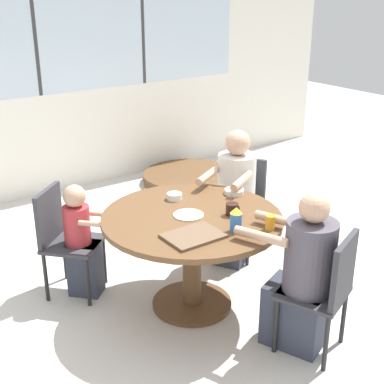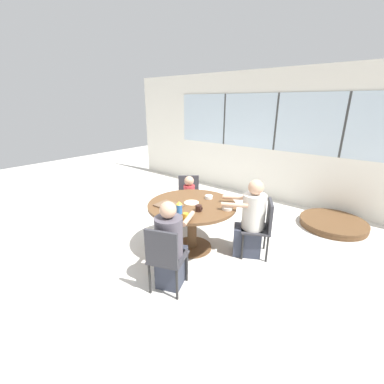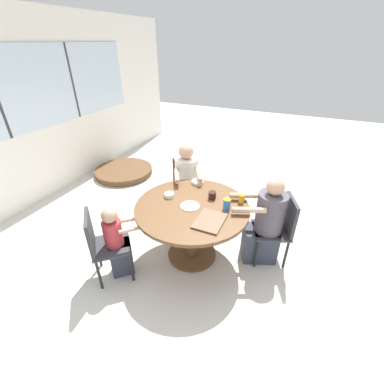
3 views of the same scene
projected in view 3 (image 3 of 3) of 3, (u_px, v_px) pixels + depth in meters
ground_plane at (192, 254)px, 3.26m from camera, size 16.00×16.00×0.00m
wall_back_with_windows at (2, 117)px, 3.54m from camera, size 8.40×0.08×2.80m
dining_table at (192, 217)px, 2.96m from camera, size 1.29×1.29×0.74m
chair_for_woman_green_shirt at (280, 225)px, 2.96m from camera, size 0.52×0.52×0.85m
chair_for_man_blue_shirt at (186, 182)px, 3.87m from camera, size 0.54×0.54×0.85m
chair_for_toddler at (101, 241)px, 2.72m from camera, size 0.57×0.57×0.85m
person_woman_green_shirt at (265, 225)px, 2.98m from camera, size 0.52×0.66×1.10m
person_man_blue_shirt at (187, 186)px, 3.72m from camera, size 0.67×0.57×1.15m
person_toddler at (117, 244)px, 2.80m from camera, size 0.39×0.40×0.90m
food_tray_dark at (210, 221)px, 2.62m from camera, size 0.37×0.27×0.02m
coffee_mug at (212, 195)px, 3.00m from camera, size 0.09×0.09×0.09m
sippy_cup at (227, 203)px, 2.77m from camera, size 0.08×0.08×0.17m
juice_glass at (242, 199)px, 2.92m from camera, size 0.07×0.07×0.10m
bowl_white_shallow at (198, 182)px, 3.32m from camera, size 0.15×0.15×0.04m
bowl_cereal at (169, 195)px, 3.03m from camera, size 0.11×0.11×0.05m
plate_tortillas at (190, 206)px, 2.87m from camera, size 0.22×0.22×0.01m
folded_table_stack at (124, 171)px, 5.18m from camera, size 1.13×1.13×0.12m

